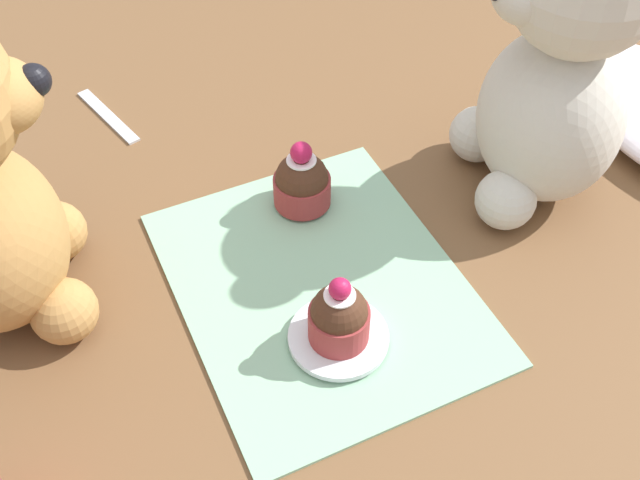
{
  "coord_description": "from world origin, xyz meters",
  "views": [
    {
      "loc": [
        0.35,
        -0.16,
        0.47
      ],
      "look_at": [
        0.0,
        0.0,
        0.06
      ],
      "focal_mm": 42.0,
      "sensor_mm": 36.0,
      "label": 1
    }
  ],
  "objects_px": {
    "teddy_bear_cream": "(558,68)",
    "cupcake_near_cream_bear": "(302,182)",
    "cupcake_near_tan_bear": "(339,316)",
    "saucer_plate": "(338,337)",
    "teaspoon": "(108,115)"
  },
  "relations": [
    {
      "from": "teddy_bear_cream",
      "to": "cupcake_near_cream_bear",
      "type": "bearing_deg",
      "value": -89.53
    },
    {
      "from": "cupcake_near_cream_bear",
      "to": "cupcake_near_tan_bear",
      "type": "distance_m",
      "value": 0.15
    },
    {
      "from": "cupcake_near_cream_bear",
      "to": "saucer_plate",
      "type": "relative_size",
      "value": 0.86
    },
    {
      "from": "saucer_plate",
      "to": "cupcake_near_tan_bear",
      "type": "bearing_deg",
      "value": 14.04
    },
    {
      "from": "saucer_plate",
      "to": "teaspoon",
      "type": "relative_size",
      "value": 0.72
    },
    {
      "from": "saucer_plate",
      "to": "cupcake_near_tan_bear",
      "type": "xyz_separation_m",
      "value": [
        0.0,
        0.0,
        0.03
      ]
    },
    {
      "from": "cupcake_near_cream_bear",
      "to": "saucer_plate",
      "type": "bearing_deg",
      "value": -13.91
    },
    {
      "from": "cupcake_near_cream_bear",
      "to": "saucer_plate",
      "type": "xyz_separation_m",
      "value": [
        0.15,
        -0.04,
        -0.02
      ]
    },
    {
      "from": "cupcake_near_tan_bear",
      "to": "saucer_plate",
      "type": "bearing_deg",
      "value": -165.96
    },
    {
      "from": "teddy_bear_cream",
      "to": "teaspoon",
      "type": "height_order",
      "value": "teddy_bear_cream"
    },
    {
      "from": "teaspoon",
      "to": "saucer_plate",
      "type": "bearing_deg",
      "value": -0.53
    },
    {
      "from": "cupcake_near_cream_bear",
      "to": "teaspoon",
      "type": "relative_size",
      "value": 0.62
    },
    {
      "from": "teddy_bear_cream",
      "to": "cupcake_near_tan_bear",
      "type": "xyz_separation_m",
      "value": [
        0.09,
        -0.24,
        -0.09
      ]
    },
    {
      "from": "teddy_bear_cream",
      "to": "teaspoon",
      "type": "xyz_separation_m",
      "value": [
        -0.26,
        -0.32,
        -0.12
      ]
    },
    {
      "from": "teddy_bear_cream",
      "to": "cupcake_near_tan_bear",
      "type": "bearing_deg",
      "value": -52.42
    }
  ]
}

